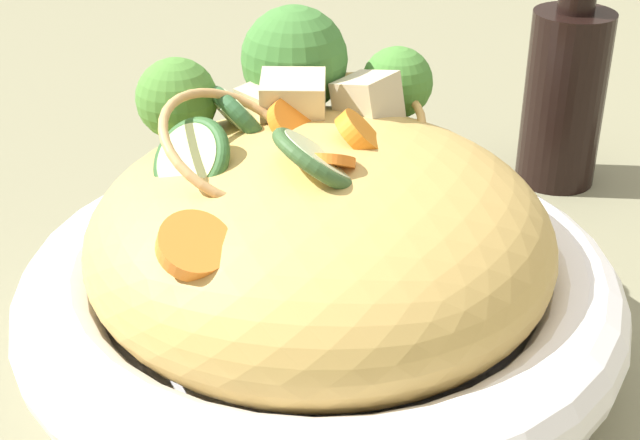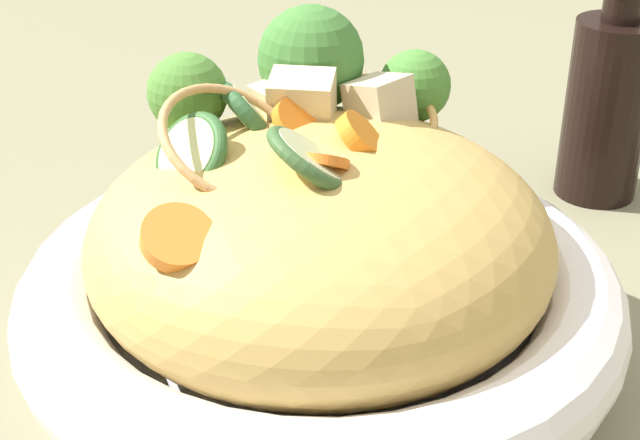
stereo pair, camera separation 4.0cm
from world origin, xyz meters
name	(u,v)px [view 2 (the right image)]	position (x,y,z in m)	size (l,w,h in m)	color
ground_plane	(320,364)	(0.00, 0.00, 0.00)	(3.00, 3.00, 0.00)	#797659
serving_bowl	(320,309)	(0.00, 0.00, 0.03)	(0.27, 0.27, 0.06)	white
noodle_heap	(319,238)	(0.00, 0.00, 0.07)	(0.20, 0.20, 0.11)	tan
broccoli_florets	(311,73)	(0.00, 0.06, 0.12)	(0.15, 0.09, 0.07)	#97B57C
carrot_coins	(271,175)	(-0.02, -0.02, 0.11)	(0.10, 0.11, 0.04)	orange
zucchini_slices	(290,132)	(-0.01, 0.02, 0.11)	(0.14, 0.13, 0.04)	beige
chicken_chunks	(325,104)	(0.00, 0.04, 0.12)	(0.08, 0.05, 0.03)	beige
soy_sauce_bottle	(607,104)	(0.19, 0.17, 0.06)	(0.05, 0.05, 0.14)	black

